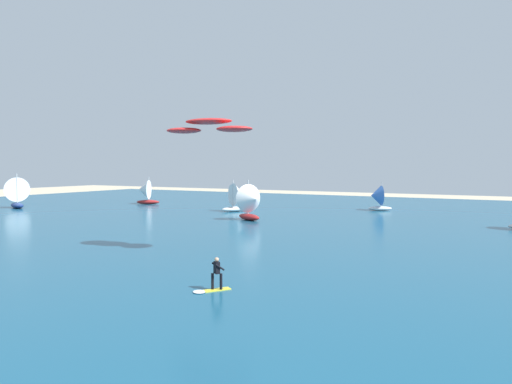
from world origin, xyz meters
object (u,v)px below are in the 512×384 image
(sailboat_far_left, at_px, (377,198))
(sailboat_heeled_over, at_px, (16,192))
(sailboat_leading, at_px, (252,202))
(sailboat_trailing, at_px, (238,197))
(kitesurfer, at_px, (213,279))
(sailboat_outermost, at_px, (145,192))
(kite, at_px, (209,126))

(sailboat_far_left, height_order, sailboat_heeled_over, sailboat_heeled_over)
(sailboat_far_left, distance_m, sailboat_leading, 20.98)
(sailboat_far_left, relative_size, sailboat_heeled_over, 0.77)
(sailboat_heeled_over, bearing_deg, sailboat_trailing, 19.18)
(kitesurfer, relative_size, sailboat_outermost, 0.44)
(kitesurfer, bearing_deg, sailboat_trailing, 119.25)
(sailboat_outermost, relative_size, sailboat_trailing, 1.02)
(sailboat_heeled_over, height_order, sailboat_leading, sailboat_heeled_over)
(sailboat_outermost, xyz_separation_m, sailboat_heeled_over, (-12.14, -14.38, 0.30))
(kite, xyz_separation_m, sailboat_trailing, (-14.19, 27.61, -7.04))
(kitesurfer, height_order, sailboat_trailing, sailboat_trailing)
(kite, distance_m, sailboat_heeled_over, 49.31)
(sailboat_far_left, xyz_separation_m, sailboat_leading, (-9.51, -18.70, 0.32))
(sailboat_outermost, xyz_separation_m, sailboat_far_left, (36.10, 6.88, -0.23))
(kitesurfer, relative_size, kite, 0.28)
(sailboat_far_left, distance_m, sailboat_heeled_over, 52.72)
(sailboat_outermost, distance_m, sailboat_trailing, 19.90)
(kite, xyz_separation_m, sailboat_leading, (-7.23, 19.11, -6.90))
(sailboat_far_left, xyz_separation_m, sailboat_trailing, (-16.47, -10.20, 0.19))
(sailboat_outermost, bearing_deg, sailboat_leading, -23.97)
(kitesurfer, height_order, sailboat_leading, sailboat_leading)
(sailboat_heeled_over, xyz_separation_m, sailboat_leading, (38.73, 2.56, -0.21))
(kite, xyz_separation_m, sailboat_outermost, (-33.81, 30.93, -7.00))
(sailboat_outermost, bearing_deg, kite, -42.45)
(sailboat_leading, bearing_deg, kitesurfer, -64.37)
(sailboat_leading, bearing_deg, sailboat_trailing, 129.33)
(kite, height_order, sailboat_outermost, kite)
(sailboat_far_left, relative_size, sailboat_trailing, 0.90)
(sailboat_outermost, bearing_deg, kitesurfer, -44.65)
(kitesurfer, xyz_separation_m, sailboat_trailing, (-20.14, 35.96, 1.39))
(sailboat_outermost, xyz_separation_m, sailboat_trailing, (19.62, -3.33, -0.04))
(sailboat_far_left, bearing_deg, kite, -93.46)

